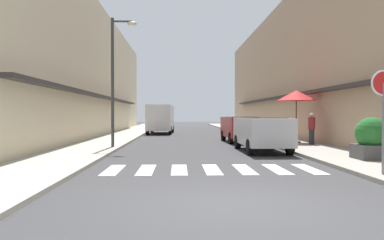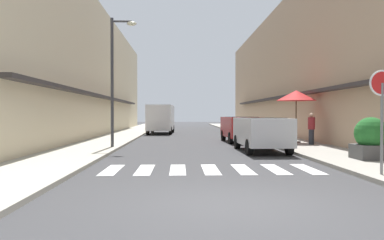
{
  "view_description": "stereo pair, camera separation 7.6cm",
  "coord_description": "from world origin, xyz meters",
  "px_view_note": "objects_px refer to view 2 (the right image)",
  "views": [
    {
      "loc": [
        -0.97,
        -6.98,
        1.62
      ],
      "look_at": [
        -0.12,
        17.72,
        1.24
      ],
      "focal_mm": 36.7,
      "sensor_mm": 36.0,
      "label": 1
    },
    {
      "loc": [
        -0.89,
        -6.99,
        1.62
      ],
      "look_at": [
        -0.12,
        17.72,
        1.24
      ],
      "focal_mm": 36.7,
      "sensor_mm": 36.0,
      "label": 2
    }
  ],
  "objects_px": {
    "parked_car_near": "(261,130)",
    "cafe_umbrella": "(296,96)",
    "round_street_sign": "(382,94)",
    "planter_corner": "(371,139)",
    "pedestrian_walking_near": "(311,128)",
    "street_lamp": "(116,69)",
    "delivery_van": "(161,117)",
    "parked_car_mid": "(241,126)"
  },
  "relations": [
    {
      "from": "parked_car_near",
      "to": "cafe_umbrella",
      "type": "height_order",
      "value": "cafe_umbrella"
    },
    {
      "from": "round_street_sign",
      "to": "planter_corner",
      "type": "bearing_deg",
      "value": 67.53
    },
    {
      "from": "planter_corner",
      "to": "cafe_umbrella",
      "type": "bearing_deg",
      "value": 91.77
    },
    {
      "from": "cafe_umbrella",
      "to": "pedestrian_walking_near",
      "type": "xyz_separation_m",
      "value": [
        0.33,
        -1.45,
        -1.65
      ]
    },
    {
      "from": "pedestrian_walking_near",
      "to": "street_lamp",
      "type": "bearing_deg",
      "value": 45.32
    },
    {
      "from": "delivery_van",
      "to": "round_street_sign",
      "type": "relative_size",
      "value": 2.11
    },
    {
      "from": "cafe_umbrella",
      "to": "planter_corner",
      "type": "height_order",
      "value": "cafe_umbrella"
    },
    {
      "from": "parked_car_near",
      "to": "pedestrian_walking_near",
      "type": "distance_m",
      "value": 3.76
    },
    {
      "from": "delivery_van",
      "to": "pedestrian_walking_near",
      "type": "bearing_deg",
      "value": -59.49
    },
    {
      "from": "delivery_van",
      "to": "cafe_umbrella",
      "type": "bearing_deg",
      "value": -57.68
    },
    {
      "from": "cafe_umbrella",
      "to": "planter_corner",
      "type": "bearing_deg",
      "value": -88.23
    },
    {
      "from": "delivery_van",
      "to": "street_lamp",
      "type": "xyz_separation_m",
      "value": [
        -1.36,
        -14.57,
        2.28
      ]
    },
    {
      "from": "parked_car_near",
      "to": "round_street_sign",
      "type": "xyz_separation_m",
      "value": [
        1.51,
        -7.14,
        1.18
      ]
    },
    {
      "from": "parked_car_near",
      "to": "delivery_van",
      "type": "relative_size",
      "value": 0.81
    },
    {
      "from": "parked_car_mid",
      "to": "delivery_van",
      "type": "xyz_separation_m",
      "value": [
        -5.06,
        10.26,
        0.48
      ]
    },
    {
      "from": "cafe_umbrella",
      "to": "planter_corner",
      "type": "distance_m",
      "value": 7.84
    },
    {
      "from": "round_street_sign",
      "to": "delivery_van",
      "type": "bearing_deg",
      "value": 105.9
    },
    {
      "from": "street_lamp",
      "to": "planter_corner",
      "type": "relative_size",
      "value": 4.21
    },
    {
      "from": "planter_corner",
      "to": "street_lamp",
      "type": "bearing_deg",
      "value": 150.64
    },
    {
      "from": "round_street_sign",
      "to": "street_lamp",
      "type": "relative_size",
      "value": 0.44
    },
    {
      "from": "delivery_van",
      "to": "planter_corner",
      "type": "relative_size",
      "value": 3.91
    },
    {
      "from": "planter_corner",
      "to": "pedestrian_walking_near",
      "type": "bearing_deg",
      "value": 89.15
    },
    {
      "from": "round_street_sign",
      "to": "parked_car_near",
      "type": "bearing_deg",
      "value": 101.98
    },
    {
      "from": "planter_corner",
      "to": "pedestrian_walking_near",
      "type": "distance_m",
      "value": 6.18
    },
    {
      "from": "delivery_van",
      "to": "cafe_umbrella",
      "type": "xyz_separation_m",
      "value": [
        7.7,
        -12.17,
        1.18
      ]
    },
    {
      "from": "parked_car_mid",
      "to": "street_lamp",
      "type": "xyz_separation_m",
      "value": [
        -6.42,
        -4.31,
        2.76
      ]
    },
    {
      "from": "parked_car_near",
      "to": "planter_corner",
      "type": "bearing_deg",
      "value": -53.32
    },
    {
      "from": "parked_car_mid",
      "to": "round_street_sign",
      "type": "height_order",
      "value": "round_street_sign"
    },
    {
      "from": "round_street_sign",
      "to": "pedestrian_walking_near",
      "type": "relative_size",
      "value": 1.67
    },
    {
      "from": "parked_car_near",
      "to": "planter_corner",
      "type": "height_order",
      "value": "planter_corner"
    },
    {
      "from": "parked_car_mid",
      "to": "cafe_umbrella",
      "type": "relative_size",
      "value": 1.48
    },
    {
      "from": "delivery_van",
      "to": "planter_corner",
      "type": "xyz_separation_m",
      "value": [
        7.93,
        -19.79,
        -0.61
      ]
    },
    {
      "from": "street_lamp",
      "to": "parked_car_mid",
      "type": "bearing_deg",
      "value": 33.88
    },
    {
      "from": "parked_car_mid",
      "to": "cafe_umbrella",
      "type": "height_order",
      "value": "cafe_umbrella"
    },
    {
      "from": "planter_corner",
      "to": "parked_car_near",
      "type": "bearing_deg",
      "value": 126.68
    },
    {
      "from": "parked_car_near",
      "to": "round_street_sign",
      "type": "relative_size",
      "value": 1.71
    },
    {
      "from": "cafe_umbrella",
      "to": "round_street_sign",
      "type": "bearing_deg",
      "value": -95.87
    },
    {
      "from": "round_street_sign",
      "to": "street_lamp",
      "type": "bearing_deg",
      "value": 133.0
    },
    {
      "from": "round_street_sign",
      "to": "cafe_umbrella",
      "type": "relative_size",
      "value": 0.94
    },
    {
      "from": "round_street_sign",
      "to": "street_lamp",
      "type": "distance_m",
      "value": 11.74
    },
    {
      "from": "parked_car_mid",
      "to": "planter_corner",
      "type": "bearing_deg",
      "value": -73.24
    },
    {
      "from": "street_lamp",
      "to": "pedestrian_walking_near",
      "type": "height_order",
      "value": "street_lamp"
    }
  ]
}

